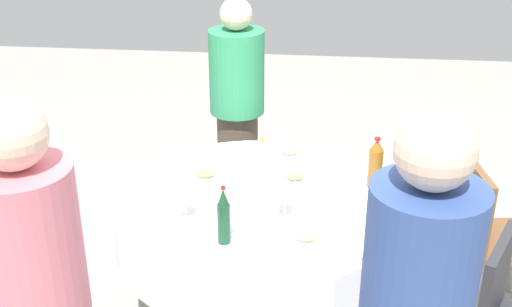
{
  "coord_description": "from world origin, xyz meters",
  "views": [
    {
      "loc": [
        0.31,
        -2.84,
        2.31
      ],
      "look_at": [
        0.0,
        0.0,
        0.98
      ],
      "focal_mm": 45.93,
      "sensor_mm": 36.0,
      "label": 1
    }
  ],
  "objects_px": {
    "plate_mid": "(289,154)",
    "plate_east": "(305,239)",
    "dining_table": "(256,222)",
    "bottle_dark_green_near": "(224,217)",
    "plate_south": "(294,179)",
    "bottle_clear_far": "(262,171)",
    "plate_right": "(205,176)",
    "bottle_amber_west": "(375,164)",
    "wine_glass_north": "(285,195)",
    "person_west": "(237,114)",
    "chair_rear": "(489,230)",
    "wine_glass_inner": "(185,197)"
  },
  "relations": [
    {
      "from": "bottle_dark_green_near",
      "to": "wine_glass_inner",
      "type": "bearing_deg",
      "value": 138.06
    },
    {
      "from": "bottle_dark_green_near",
      "to": "plate_right",
      "type": "xyz_separation_m",
      "value": [
        -0.19,
        0.6,
        -0.12
      ]
    },
    {
      "from": "bottle_clear_far",
      "to": "plate_south",
      "type": "height_order",
      "value": "bottle_clear_far"
    },
    {
      "from": "plate_east",
      "to": "dining_table",
      "type": "bearing_deg",
      "value": 124.34
    },
    {
      "from": "dining_table",
      "to": "bottle_clear_far",
      "type": "bearing_deg",
      "value": -34.12
    },
    {
      "from": "bottle_amber_west",
      "to": "person_west",
      "type": "height_order",
      "value": "person_west"
    },
    {
      "from": "plate_south",
      "to": "person_west",
      "type": "xyz_separation_m",
      "value": [
        -0.4,
        0.77,
        0.04
      ]
    },
    {
      "from": "bottle_dark_green_near",
      "to": "plate_mid",
      "type": "bearing_deg",
      "value": 76.17
    },
    {
      "from": "plate_mid",
      "to": "person_west",
      "type": "xyz_separation_m",
      "value": [
        -0.36,
        0.46,
        0.04
      ]
    },
    {
      "from": "person_west",
      "to": "wine_glass_inner",
      "type": "bearing_deg",
      "value": -106.88
    },
    {
      "from": "dining_table",
      "to": "wine_glass_north",
      "type": "bearing_deg",
      "value": -48.45
    },
    {
      "from": "person_west",
      "to": "bottle_dark_green_near",
      "type": "bearing_deg",
      "value": -97.72
    },
    {
      "from": "bottle_dark_green_near",
      "to": "chair_rear",
      "type": "xyz_separation_m",
      "value": [
        1.29,
        0.6,
        -0.35
      ]
    },
    {
      "from": "wine_glass_north",
      "to": "dining_table",
      "type": "bearing_deg",
      "value": 131.55
    },
    {
      "from": "bottle_clear_far",
      "to": "bottle_dark_green_near",
      "type": "height_order",
      "value": "bottle_clear_far"
    },
    {
      "from": "plate_mid",
      "to": "plate_east",
      "type": "relative_size",
      "value": 1.02
    },
    {
      "from": "wine_glass_inner",
      "to": "person_west",
      "type": "height_order",
      "value": "person_west"
    },
    {
      "from": "bottle_clear_far",
      "to": "wine_glass_inner",
      "type": "relative_size",
      "value": 2.23
    },
    {
      "from": "bottle_amber_west",
      "to": "bottle_dark_green_near",
      "type": "distance_m",
      "value": 0.91
    },
    {
      "from": "dining_table",
      "to": "plate_mid",
      "type": "xyz_separation_m",
      "value": [
        0.13,
        0.5,
        0.16
      ]
    },
    {
      "from": "plate_mid",
      "to": "plate_right",
      "type": "bearing_deg",
      "value": -142.49
    },
    {
      "from": "wine_glass_north",
      "to": "chair_rear",
      "type": "relative_size",
      "value": 0.18
    },
    {
      "from": "dining_table",
      "to": "chair_rear",
      "type": "xyz_separation_m",
      "value": [
        1.2,
        0.17,
        -0.07
      ]
    },
    {
      "from": "plate_south",
      "to": "plate_east",
      "type": "height_order",
      "value": "same"
    },
    {
      "from": "dining_table",
      "to": "plate_south",
      "type": "distance_m",
      "value": 0.31
    },
    {
      "from": "bottle_dark_green_near",
      "to": "plate_south",
      "type": "height_order",
      "value": "bottle_dark_green_near"
    },
    {
      "from": "dining_table",
      "to": "plate_mid",
      "type": "distance_m",
      "value": 0.54
    },
    {
      "from": "bottle_amber_west",
      "to": "plate_mid",
      "type": "distance_m",
      "value": 0.57
    },
    {
      "from": "bottle_dark_green_near",
      "to": "chair_rear",
      "type": "distance_m",
      "value": 1.46
    },
    {
      "from": "plate_right",
      "to": "plate_south",
      "type": "bearing_deg",
      "value": 1.56
    },
    {
      "from": "dining_table",
      "to": "plate_east",
      "type": "bearing_deg",
      "value": -55.66
    },
    {
      "from": "wine_glass_north",
      "to": "person_west",
      "type": "xyz_separation_m",
      "value": [
        -0.37,
        1.14,
        -0.06
      ]
    },
    {
      "from": "bottle_clear_far",
      "to": "plate_right",
      "type": "relative_size",
      "value": 1.41
    },
    {
      "from": "bottle_amber_west",
      "to": "wine_glass_inner",
      "type": "distance_m",
      "value": 0.98
    },
    {
      "from": "chair_rear",
      "to": "bottle_clear_far",
      "type": "bearing_deg",
      "value": -88.84
    },
    {
      "from": "person_west",
      "to": "wine_glass_north",
      "type": "bearing_deg",
      "value": -84.75
    },
    {
      "from": "plate_south",
      "to": "chair_rear",
      "type": "bearing_deg",
      "value": -0.96
    },
    {
      "from": "dining_table",
      "to": "bottle_amber_west",
      "type": "xyz_separation_m",
      "value": [
        0.59,
        0.17,
        0.27
      ]
    },
    {
      "from": "wine_glass_north",
      "to": "wine_glass_inner",
      "type": "relative_size",
      "value": 1.07
    },
    {
      "from": "plate_south",
      "to": "plate_east",
      "type": "distance_m",
      "value": 0.58
    },
    {
      "from": "chair_rear",
      "to": "bottle_dark_green_near",
      "type": "bearing_deg",
      "value": -73.42
    },
    {
      "from": "wine_glass_inner",
      "to": "person_west",
      "type": "xyz_separation_m",
      "value": [
        0.08,
        1.2,
        -0.06
      ]
    },
    {
      "from": "bottle_clear_far",
      "to": "plate_right",
      "type": "xyz_separation_m",
      "value": [
        -0.32,
        0.2,
        -0.14
      ]
    },
    {
      "from": "plate_right",
      "to": "plate_east",
      "type": "bearing_deg",
      "value": -45.51
    },
    {
      "from": "dining_table",
      "to": "wine_glass_north",
      "type": "xyz_separation_m",
      "value": [
        0.15,
        -0.17,
        0.26
      ]
    },
    {
      "from": "bottle_amber_west",
      "to": "plate_mid",
      "type": "bearing_deg",
      "value": 144.01
    },
    {
      "from": "person_west",
      "to": "bottle_clear_far",
      "type": "bearing_deg",
      "value": -88.64
    },
    {
      "from": "bottle_amber_west",
      "to": "chair_rear",
      "type": "height_order",
      "value": "bottle_amber_west"
    },
    {
      "from": "bottle_clear_far",
      "to": "person_west",
      "type": "xyz_separation_m",
      "value": [
        -0.25,
        0.99,
        -0.1
      ]
    },
    {
      "from": "wine_glass_inner",
      "to": "chair_rear",
      "type": "xyz_separation_m",
      "value": [
        1.5,
        0.41,
        -0.33
      ]
    }
  ]
}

